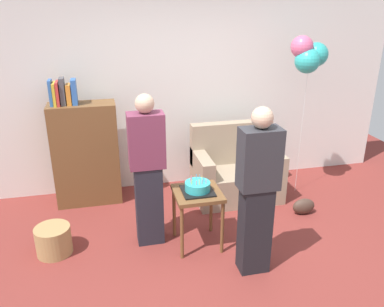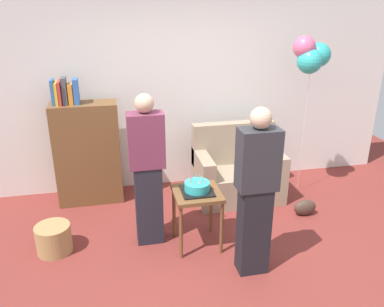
{
  "view_description": "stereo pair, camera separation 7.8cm",
  "coord_description": "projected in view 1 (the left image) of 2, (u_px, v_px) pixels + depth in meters",
  "views": [
    {
      "loc": [
        -1.02,
        -3.04,
        2.46
      ],
      "look_at": [
        -0.15,
        0.68,
        0.95
      ],
      "focal_mm": 36.57,
      "sensor_mm": 36.0,
      "label": 1
    },
    {
      "loc": [
        -0.95,
        -3.06,
        2.46
      ],
      "look_at": [
        -0.15,
        0.68,
        0.95
      ],
      "focal_mm": 36.57,
      "sensor_mm": 36.0,
      "label": 2
    }
  ],
  "objects": [
    {
      "name": "ground_plane",
      "position": [
        223.0,
        266.0,
        3.87
      ],
      "size": [
        8.0,
        8.0,
        0.0
      ],
      "primitive_type": "plane",
      "color": "maroon"
    },
    {
      "name": "balloon_bunch",
      "position": [
        309.0,
        55.0,
        4.72
      ],
      "size": [
        0.5,
        0.4,
        2.07
      ],
      "color": "silver",
      "rests_on": "ground_plane"
    },
    {
      "name": "wicker_basket",
      "position": [
        54.0,
        240.0,
        4.02
      ],
      "size": [
        0.36,
        0.36,
        0.3
      ],
      "primitive_type": "cylinder",
      "color": "#A88451",
      "rests_on": "ground_plane"
    },
    {
      "name": "person_blowing_candles",
      "position": [
        148.0,
        171.0,
        3.98
      ],
      "size": [
        0.36,
        0.22,
        1.63
      ],
      "rotation": [
        0.0,
        0.0,
        -0.27
      ],
      "color": "#23232D",
      "rests_on": "ground_plane"
    },
    {
      "name": "couch",
      "position": [
        235.0,
        172.0,
        5.15
      ],
      "size": [
        1.1,
        0.7,
        0.96
      ],
      "color": "gray",
      "rests_on": "ground_plane"
    },
    {
      "name": "wall_back",
      "position": [
        180.0,
        88.0,
        5.23
      ],
      "size": [
        6.0,
        0.1,
        2.7
      ],
      "primitive_type": "cube",
      "color": "silver",
      "rests_on": "ground_plane"
    },
    {
      "name": "birthday_cake",
      "position": [
        198.0,
        187.0,
        3.98
      ],
      "size": [
        0.32,
        0.32,
        0.16
      ],
      "color": "black",
      "rests_on": "side_table"
    },
    {
      "name": "handbag",
      "position": [
        304.0,
        206.0,
        4.78
      ],
      "size": [
        0.28,
        0.14,
        0.2
      ],
      "primitive_type": "ellipsoid",
      "color": "#473328",
      "rests_on": "ground_plane"
    },
    {
      "name": "bookshelf",
      "position": [
        85.0,
        152.0,
        4.88
      ],
      "size": [
        0.8,
        0.36,
        1.62
      ],
      "color": "brown",
      "rests_on": "ground_plane"
    },
    {
      "name": "person_holding_cake",
      "position": [
        257.0,
        192.0,
        3.54
      ],
      "size": [
        0.36,
        0.22,
        1.63
      ],
      "rotation": [
        0.0,
        0.0,
        2.8
      ],
      "color": "black",
      "rests_on": "ground_plane"
    },
    {
      "name": "side_table",
      "position": [
        197.0,
        200.0,
        4.04
      ],
      "size": [
        0.48,
        0.48,
        0.63
      ],
      "color": "brown",
      "rests_on": "ground_plane"
    }
  ]
}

